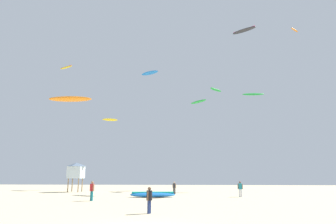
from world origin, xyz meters
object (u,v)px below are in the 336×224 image
kite_aloft_0 (150,73)px  kite_aloft_7 (253,94)px  kite_aloft_4 (70,99)px  person_midground (174,187)px  kite_grounded_near (153,195)px  kite_aloft_1 (110,120)px  kite_aloft_2 (66,67)px  person_left (92,189)px  person_foreground (149,198)px  person_right (240,188)px  kite_aloft_6 (244,30)px  kite_aloft_8 (216,90)px  kite_aloft_9 (294,30)px  kite_aloft_5 (198,102)px  lifeguard_tower (76,170)px

kite_aloft_0 → kite_aloft_7: size_ratio=1.11×
kite_aloft_4 → kite_aloft_7: size_ratio=1.18×
person_midground → kite_grounded_near: bearing=-177.4°
kite_aloft_4 → kite_aloft_7: bearing=42.5°
kite_aloft_1 → kite_aloft_2: bearing=-97.5°
person_left → kite_aloft_1: size_ratio=0.63×
person_foreground → person_right: person_right is taller
person_foreground → kite_aloft_6: bearing=-93.1°
kite_aloft_4 → kite_aloft_6: kite_aloft_6 is taller
person_foreground → person_right: (8.18, 14.72, 0.04)m
kite_aloft_8 → kite_aloft_2: bearing=-142.5°
kite_aloft_2 → kite_aloft_6: kite_aloft_6 is taller
kite_grounded_near → kite_aloft_1: bearing=118.7°
person_midground → kite_aloft_1: (-12.54, 13.47, 11.51)m
person_midground → kite_aloft_4: 17.16m
kite_aloft_8 → kite_aloft_9: size_ratio=1.63×
kite_aloft_1 → kite_aloft_2: (-2.06, -15.54, 4.32)m
person_left → kite_aloft_4: kite_aloft_4 is taller
kite_aloft_1 → kite_aloft_5: kite_aloft_5 is taller
person_foreground → lifeguard_tower: bearing=-37.6°
lifeguard_tower → kite_aloft_4: (4.63, -14.57, 6.77)m
kite_aloft_1 → kite_aloft_6: bearing=-11.8°
person_midground → person_foreground: bearing=-159.2°
kite_aloft_4 → kite_aloft_6: bearing=41.5°
lifeguard_tower → kite_aloft_9: 39.43m
kite_grounded_near → kite_aloft_6: bearing=45.3°
lifeguard_tower → kite_aloft_0: kite_aloft_0 is taller
lifeguard_tower → kite_aloft_5: bearing=19.3°
kite_aloft_0 → kite_aloft_4: 30.39m
person_left → kite_aloft_0: 34.53m
person_left → person_right: bearing=154.4°
kite_aloft_4 → kite_aloft_8: 31.78m
kite_aloft_6 → kite_aloft_1: bearing=168.2°
kite_aloft_7 → person_right: bearing=-110.6°
kite_aloft_5 → kite_aloft_4: bearing=-123.0°
person_midground → kite_aloft_7: 22.38m
person_midground → kite_aloft_7: kite_aloft_7 is taller
person_left → lifeguard_tower: bearing=-110.9°
person_midground → kite_aloft_5: size_ratio=0.46×
kite_aloft_8 → kite_aloft_5: bearing=-127.9°
person_foreground → kite_aloft_8: (7.84, 33.82, 17.18)m
person_midground → person_left: size_ratio=0.86×
person_right → kite_aloft_9: size_ratio=0.89×
kite_aloft_1 → kite_aloft_4: 24.55m
kite_grounded_near → kite_aloft_1: 24.96m
person_left → kite_aloft_5: (10.97, 20.66, 13.66)m
kite_aloft_4 → kite_aloft_5: (13.62, 20.95, 4.88)m
kite_aloft_0 → kite_aloft_8: bearing=-8.2°
kite_aloft_1 → person_midground: bearing=-47.0°
kite_grounded_near → kite_aloft_0: kite_aloft_0 is taller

